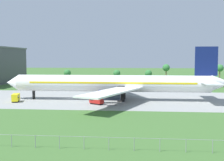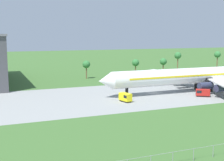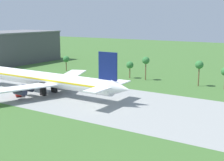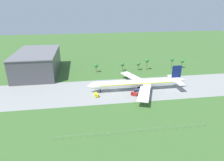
# 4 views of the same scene
# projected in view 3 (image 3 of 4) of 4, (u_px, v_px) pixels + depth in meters

# --- Properties ---
(ground_plane) EXTENTS (600.00, 600.00, 0.00)m
(ground_plane) POSITION_uv_depth(u_px,v_px,m) (21.00, 87.00, 136.21)
(ground_plane) COLOR #3D662D
(taxiway_strip) EXTENTS (320.00, 44.00, 0.02)m
(taxiway_strip) POSITION_uv_depth(u_px,v_px,m) (21.00, 87.00, 136.20)
(taxiway_strip) COLOR gray
(taxiway_strip) RESTS_ON ground_plane
(jet_airliner) EXTENTS (77.84, 60.06, 18.30)m
(jet_airliner) POSITION_uv_depth(u_px,v_px,m) (45.00, 79.00, 123.65)
(jet_airliner) COLOR white
(jet_airliner) RESTS_ON ground_plane
(baggage_tug) EXTENTS (4.86, 4.20, 2.49)m
(baggage_tug) POSITION_uv_depth(u_px,v_px,m) (18.00, 93.00, 120.09)
(baggage_tug) COLOR black
(baggage_tug) RESTS_ON ground_plane
(terminal_building) EXTENTS (36.72, 61.20, 20.79)m
(terminal_building) POSITION_uv_depth(u_px,v_px,m) (10.00, 47.00, 209.76)
(terminal_building) COLOR #47474C
(terminal_building) RESTS_ON ground_plane
(palm_tree_row) EXTENTS (91.10, 3.60, 11.43)m
(palm_tree_row) POSITION_uv_depth(u_px,v_px,m) (140.00, 64.00, 152.03)
(palm_tree_row) COLOR brown
(palm_tree_row) RESTS_ON ground_plane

